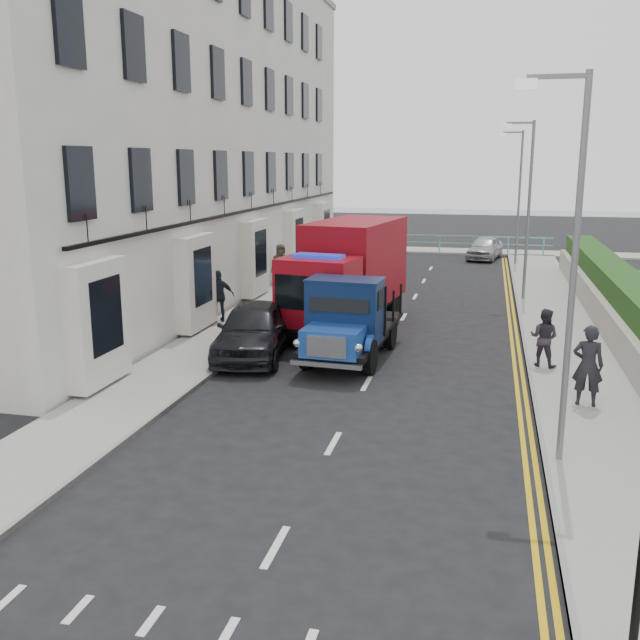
{
  "coord_description": "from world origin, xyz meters",
  "views": [
    {
      "loc": [
        2.8,
        -15.04,
        5.55
      ],
      "look_at": [
        -1.41,
        2.82,
        1.4
      ],
      "focal_mm": 40.0,
      "sensor_mm": 36.0,
      "label": 1
    }
  ],
  "objects_px": {
    "lamp_mid": "(526,200)",
    "bedford_lorry": "(346,325)",
    "red_lorry": "(348,272)",
    "parked_car_front": "(254,329)",
    "lamp_far": "(517,190)",
    "lamp_near": "(568,250)",
    "pedestrian_east_near": "(588,365)"
  },
  "relations": [
    {
      "from": "lamp_near",
      "to": "pedestrian_east_near",
      "type": "distance_m",
      "value": 4.48
    },
    {
      "from": "parked_car_front",
      "to": "lamp_far",
      "type": "bearing_deg",
      "value": 61.09
    },
    {
      "from": "red_lorry",
      "to": "lamp_far",
      "type": "bearing_deg",
      "value": 78.14
    },
    {
      "from": "lamp_mid",
      "to": "lamp_far",
      "type": "distance_m",
      "value": 10.0
    },
    {
      "from": "red_lorry",
      "to": "bedford_lorry",
      "type": "bearing_deg",
      "value": -71.21
    },
    {
      "from": "lamp_near",
      "to": "lamp_far",
      "type": "height_order",
      "value": "same"
    },
    {
      "from": "lamp_mid",
      "to": "bedford_lorry",
      "type": "height_order",
      "value": "lamp_mid"
    },
    {
      "from": "lamp_near",
      "to": "parked_car_front",
      "type": "xyz_separation_m",
      "value": [
        -7.78,
        5.83,
        -3.21
      ]
    },
    {
      "from": "lamp_far",
      "to": "pedestrian_east_near",
      "type": "bearing_deg",
      "value": -87.6
    },
    {
      "from": "lamp_near",
      "to": "pedestrian_east_near",
      "type": "bearing_deg",
      "value": 73.58
    },
    {
      "from": "lamp_far",
      "to": "red_lorry",
      "type": "height_order",
      "value": "lamp_far"
    },
    {
      "from": "lamp_far",
      "to": "bedford_lorry",
      "type": "bearing_deg",
      "value": -103.98
    },
    {
      "from": "lamp_mid",
      "to": "bedford_lorry",
      "type": "distance_m",
      "value": 11.83
    },
    {
      "from": "parked_car_front",
      "to": "lamp_near",
      "type": "bearing_deg",
      "value": -44.69
    },
    {
      "from": "bedford_lorry",
      "to": "pedestrian_east_near",
      "type": "relative_size",
      "value": 2.77
    },
    {
      "from": "lamp_far",
      "to": "red_lorry",
      "type": "relative_size",
      "value": 1.0
    },
    {
      "from": "lamp_near",
      "to": "pedestrian_east_near",
      "type": "xyz_separation_m",
      "value": [
        0.95,
        3.24,
        -2.95
      ]
    },
    {
      "from": "lamp_mid",
      "to": "parked_car_front",
      "type": "distance_m",
      "value": 13.2
    },
    {
      "from": "bedford_lorry",
      "to": "parked_car_front",
      "type": "relative_size",
      "value": 1.11
    },
    {
      "from": "lamp_far",
      "to": "pedestrian_east_near",
      "type": "height_order",
      "value": "lamp_far"
    },
    {
      "from": "lamp_mid",
      "to": "pedestrian_east_near",
      "type": "height_order",
      "value": "lamp_mid"
    },
    {
      "from": "lamp_near",
      "to": "lamp_far",
      "type": "bearing_deg",
      "value": 90.0
    },
    {
      "from": "red_lorry",
      "to": "pedestrian_east_near",
      "type": "bearing_deg",
      "value": -36.84
    },
    {
      "from": "bedford_lorry",
      "to": "parked_car_front",
      "type": "bearing_deg",
      "value": -179.03
    },
    {
      "from": "lamp_mid",
      "to": "red_lorry",
      "type": "height_order",
      "value": "lamp_mid"
    },
    {
      "from": "lamp_mid",
      "to": "red_lorry",
      "type": "relative_size",
      "value": 1.0
    },
    {
      "from": "lamp_far",
      "to": "bedford_lorry",
      "type": "relative_size",
      "value": 1.36
    },
    {
      "from": "bedford_lorry",
      "to": "red_lorry",
      "type": "xyz_separation_m",
      "value": [
        -0.81,
        4.39,
        0.78
      ]
    },
    {
      "from": "bedford_lorry",
      "to": "pedestrian_east_near",
      "type": "height_order",
      "value": "bedford_lorry"
    },
    {
      "from": "lamp_mid",
      "to": "red_lorry",
      "type": "bearing_deg",
      "value": -134.77
    },
    {
      "from": "lamp_near",
      "to": "lamp_far",
      "type": "xyz_separation_m",
      "value": [
        0.0,
        26.0,
        0.0
      ]
    },
    {
      "from": "lamp_near",
      "to": "bedford_lorry",
      "type": "relative_size",
      "value": 1.36
    }
  ]
}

